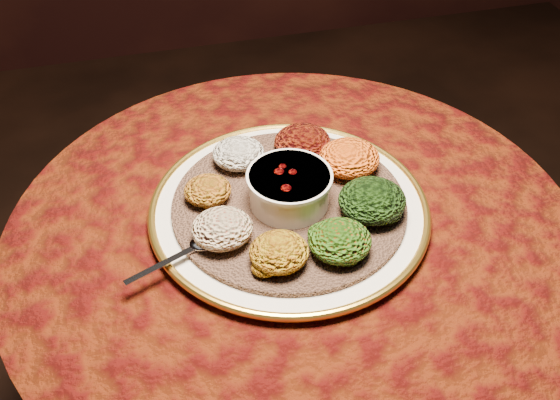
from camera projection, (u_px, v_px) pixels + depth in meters
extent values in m
cylinder|color=black|center=(291.00, 357.00, 1.30)|extent=(0.12, 0.12, 0.68)
cylinder|color=black|center=(294.00, 237.00, 1.06)|extent=(0.80, 0.80, 0.04)
cylinder|color=#421305|center=(293.00, 292.00, 1.16)|extent=(0.93, 0.93, 0.34)
cylinder|color=#421305|center=(294.00, 226.00, 1.04)|extent=(0.96, 0.96, 0.01)
cylinder|color=white|center=(289.00, 210.00, 1.05)|extent=(0.50, 0.50, 0.02)
torus|color=gold|center=(289.00, 207.00, 1.04)|extent=(0.47, 0.47, 0.01)
cylinder|color=brown|center=(289.00, 204.00, 1.04)|extent=(0.48, 0.48, 0.01)
cylinder|color=silver|center=(289.00, 189.00, 1.02)|extent=(0.13, 0.13, 0.06)
cylinder|color=silver|center=(290.00, 176.00, 1.00)|extent=(0.14, 0.14, 0.01)
cylinder|color=#660A05|center=(289.00, 180.00, 1.00)|extent=(0.11, 0.11, 0.01)
ellipsoid|color=silver|center=(204.00, 242.00, 0.96)|extent=(0.05, 0.04, 0.01)
cube|color=silver|center=(164.00, 263.00, 0.93)|extent=(0.13, 0.06, 0.00)
ellipsoid|color=silver|center=(238.00, 153.00, 1.10)|extent=(0.09, 0.09, 0.04)
ellipsoid|color=black|center=(302.00, 142.00, 1.12)|extent=(0.10, 0.10, 0.05)
ellipsoid|color=#B6620F|center=(349.00, 158.00, 1.08)|extent=(0.11, 0.10, 0.05)
ellipsoid|color=black|center=(372.00, 200.00, 1.00)|extent=(0.11, 0.10, 0.05)
ellipsoid|color=#932609|center=(340.00, 241.00, 0.94)|extent=(0.10, 0.09, 0.05)
ellipsoid|color=#A97F0E|center=(279.00, 252.00, 0.92)|extent=(0.09, 0.09, 0.04)
ellipsoid|color=maroon|center=(222.00, 228.00, 0.96)|extent=(0.10, 0.09, 0.05)
ellipsoid|color=#A35413|center=(208.00, 190.00, 1.03)|extent=(0.08, 0.08, 0.04)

